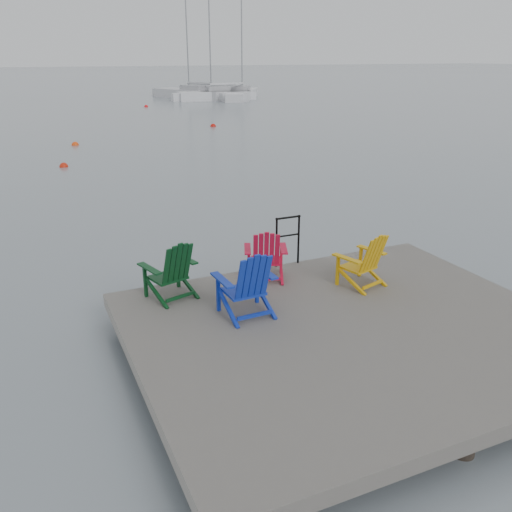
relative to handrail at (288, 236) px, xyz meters
name	(u,v)px	position (x,y,z in m)	size (l,w,h in m)	color
ground	(349,356)	(-0.25, -2.45, -1.04)	(400.00, 400.00, 0.00)	slate
dock	(351,335)	(-0.25, -2.45, -0.69)	(6.00, 5.00, 1.40)	#302D2A
handrail	(288,236)	(0.00, 0.00, 0.00)	(0.48, 0.04, 0.90)	black
chair_green	(172,269)	(-2.27, -0.54, -0.07)	(0.88, 0.83, 0.94)	#093616
chair_blue	(248,283)	(-1.45, -1.57, -0.03)	(0.83, 0.77, 1.01)	#0F2AA4
chair_red	(266,254)	(-0.64, -0.46, -0.09)	(0.86, 0.82, 0.89)	#B80D2C
chair_yellow	(364,260)	(0.69, -1.36, -0.08)	(0.85, 0.81, 0.91)	#CF970B
sailboat_near	(193,94)	(12.68, 44.87, -0.69)	(5.85, 9.32, 12.52)	silver
sailboat_mid	(241,95)	(16.83, 42.37, -0.69)	(6.27, 8.43, 11.73)	silver
sailboat_far	(215,96)	(13.82, 41.58, -0.69)	(6.95, 2.25, 9.65)	silver
buoy_a	(64,167)	(-2.52, 13.79, -1.04)	(0.33, 0.33, 0.33)	red
buoy_b	(75,145)	(-1.48, 19.09, -1.04)	(0.34, 0.34, 0.34)	#E7410D
buoy_c	(213,126)	(6.92, 23.09, -1.04)	(0.34, 0.34, 0.34)	#BA120A
buoy_d	(146,107)	(6.31, 37.55, -1.04)	(0.32, 0.32, 0.32)	red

